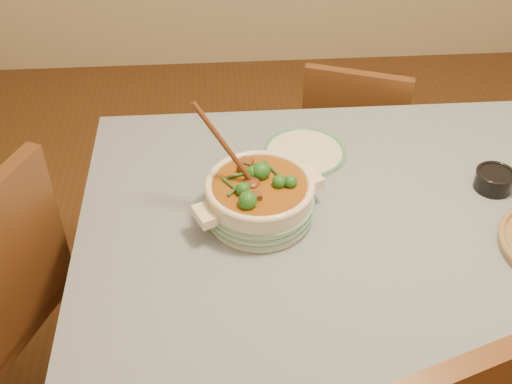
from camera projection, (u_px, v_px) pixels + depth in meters
floor at (363, 378)px, 2.21m from camera, size 4.50×4.50×0.00m
dining_table at (388, 241)px, 1.78m from camera, size 1.68×1.08×0.76m
stew_casserole at (259, 196)px, 1.67m from camera, size 0.37×0.37×0.34m
white_plate at (305, 153)px, 1.92m from camera, size 0.29×0.29×0.02m
condiment_bowl at (494, 179)px, 1.79m from camera, size 0.13×0.13×0.06m
chair_far at (354, 140)px, 2.50m from camera, size 0.48×0.48×0.81m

